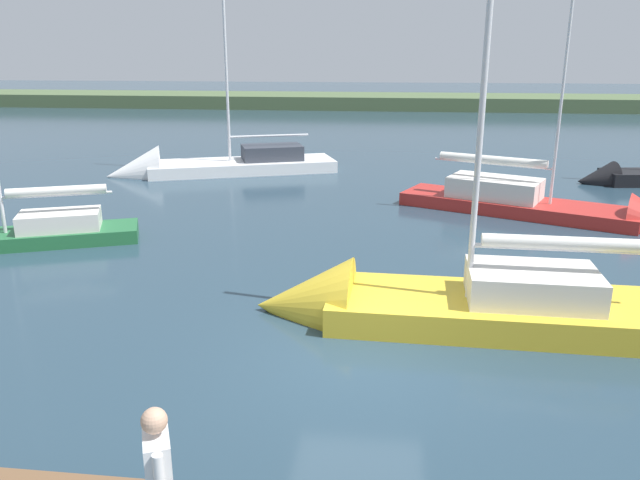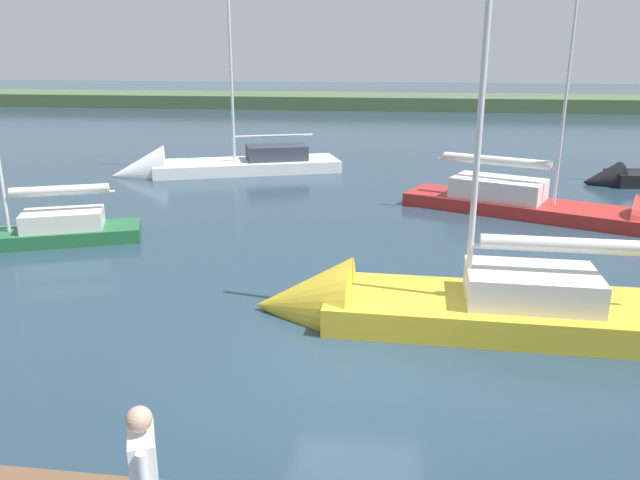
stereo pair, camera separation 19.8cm
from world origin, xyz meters
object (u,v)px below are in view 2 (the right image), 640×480
at_px(sailboat_mid_channel, 427,311).
at_px(person_on_dock, 145,479).
at_px(sailboat_far_left, 207,170).
at_px(sailboat_near_dock, 8,240).
at_px(sailboat_far_right, 559,212).

distance_m(sailboat_mid_channel, person_on_dock, 8.09).
bearing_deg(sailboat_far_left, person_on_dock, 86.20).
relative_size(sailboat_near_dock, sailboat_far_right, 0.84).
xyz_separation_m(sailboat_mid_channel, sailboat_near_dock, (11.59, -3.68, -0.07)).
bearing_deg(sailboat_far_right, sailboat_near_dock, -138.40).
distance_m(sailboat_near_dock, person_on_dock, 14.31).
height_order(sailboat_far_left, person_on_dock, sailboat_far_left).
xyz_separation_m(sailboat_mid_channel, person_on_dock, (2.74, 7.47, 1.48)).
bearing_deg(person_on_dock, sailboat_mid_channel, -133.60).
relative_size(sailboat_near_dock, person_on_dock, 5.13).
bearing_deg(sailboat_near_dock, sailboat_far_left, -123.35).
xyz_separation_m(sailboat_near_dock, person_on_dock, (-8.84, 11.14, 1.55)).
xyz_separation_m(sailboat_far_right, sailboat_far_left, (13.79, -6.05, -0.07)).
height_order(sailboat_near_dock, sailboat_far_left, sailboat_far_left).
relative_size(sailboat_mid_channel, sailboat_far_left, 0.75).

